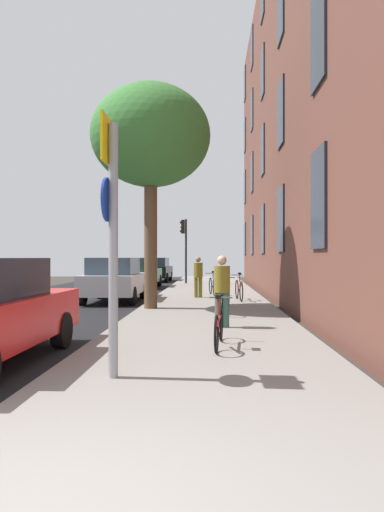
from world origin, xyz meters
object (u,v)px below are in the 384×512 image
Objects in this scene: car_2 at (141,272)px; bicycle_1 at (223,300)px; bicycle_2 at (228,294)px; bicycle_4 at (212,286)px; pedestrian_0 at (222,286)px; bicycle_3 at (239,289)px; car_1 at (115,279)px; car_3 at (157,269)px; tree_near at (151,138)px; traffic_light at (184,239)px; sign_post at (111,225)px; bicycle_0 at (219,326)px; pedestrian_1 at (198,274)px.

bicycle_1 is at bearing -70.81° from car_2.
bicycle_2 reaches higher than bicycle_4.
bicycle_1 is 2.40m from pedestrian_0.
bicycle_3 is 0.43× the size of car_2.
car_1 and car_2 have the same top height.
bicycle_3 is at bearing -65.98° from bicycle_4.
tree_near is at bearing -83.65° from car_3.
traffic_light is at bearing 88.96° from tree_near.
pedestrian_0 is at bearing -83.78° from traffic_light.
bicycle_1 is 0.93× the size of bicycle_4.
sign_post is 2.90m from bicycle_0.
pedestrian_0 is 14.64m from car_2.
tree_near is 11.54m from car_2.
sign_post is at bearing -124.92° from bicycle_0.
bicycle_1 is (1.90, -14.25, -2.21)m from traffic_light.
pedestrian_0 is at bearing 70.04° from sign_post.
pedestrian_0 is (2.05, -3.60, -4.23)m from tree_near.
traffic_light is 0.57× the size of tree_near.
bicycle_4 is at bearing 92.59° from bicycle_1.
tree_near is 7.71m from bicycle_0.
sign_post is 4.52m from pedestrian_0.
car_1 is at bearing 132.57° from bicycle_1.
traffic_light is 2.28× the size of bicycle_2.
tree_near is at bearing -91.04° from traffic_light.
bicycle_4 is (-0.27, 5.99, 0.01)m from bicycle_1.
bicycle_1 is (2.14, -1.25, -4.74)m from tree_near.
bicycle_1 is at bearing -82.39° from traffic_light.
traffic_light is at bearing 95.19° from bicycle_0.
traffic_light is 9.53m from pedestrian_1.
sign_post is 0.81× the size of car_2.
sign_post is 1.95× the size of bicycle_0.
pedestrian_0 is 1.01× the size of pedestrian_1.
bicycle_3 is at bearing -71.77° from car_3.
pedestrian_1 is 7.54m from car_2.
bicycle_2 is 4.74m from car_1.
bicycle_2 is 0.96× the size of bicycle_4.
car_3 reaches higher than bicycle_3.
sign_post is 20.74m from traffic_light.
pedestrian_1 reaches higher than car_3.
tree_near is 4.14× the size of bicycle_1.
car_2 is (-2.49, 18.22, -1.20)m from sign_post.
car_3 reaches higher than bicycle_2.
bicycle_0 is at bearing -67.13° from car_1.
pedestrian_0 is at bearing -88.79° from bicycle_4.
car_1 is 0.97× the size of car_2.
pedestrian_0 reaches higher than bicycle_4.
bicycle_2 is at bearing -66.71° from car_2.
car_1 is at bearing 120.27° from tree_near.
bicycle_0 is 0.95× the size of bicycle_3.
traffic_light is at bearing 103.93° from bicycle_3.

